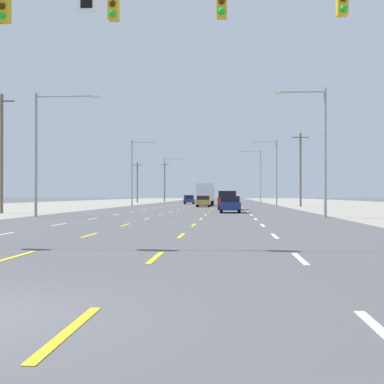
{
  "coord_description": "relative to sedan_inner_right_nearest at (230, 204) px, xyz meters",
  "views": [
    {
      "loc": [
        3.55,
        -6.75,
        1.53
      ],
      "look_at": [
        -0.85,
        60.35,
        1.91
      ],
      "focal_mm": 52.96,
      "sensor_mm": 36.0,
      "label": 1
    }
  ],
  "objects": [
    {
      "name": "ground_plane",
      "position": [
        -3.65,
        23.19,
        -0.76
      ],
      "size": [
        572.0,
        572.0,
        0.0
      ],
      "primitive_type": "plane",
      "color": "#4C4C4F"
    },
    {
      "name": "lot_apron_left",
      "position": [
        -28.4,
        23.19,
        -0.75
      ],
      "size": [
        28.0,
        440.0,
        0.01
      ],
      "primitive_type": "cube",
      "color": "gray",
      "rests_on": "ground"
    },
    {
      "name": "lane_markings",
      "position": [
        -3.65,
        61.69,
        -0.75
      ],
      "size": [
        10.64,
        227.6,
        0.01
      ],
      "color": "white",
      "rests_on": "ground"
    },
    {
      "name": "signal_span_wire",
      "position": [
        -3.83,
        -32.78,
        4.79
      ],
      "size": [
        26.4,
        0.53,
        9.28
      ],
      "color": "brown",
      "rests_on": "ground"
    },
    {
      "name": "sedan_inner_right_nearest",
      "position": [
        0.0,
        0.0,
        0.0
      ],
      "size": [
        1.8,
        4.5,
        1.46
      ],
      "color": "navy",
      "rests_on": "ground"
    },
    {
      "name": "suv_inner_right_near",
      "position": [
        -0.27,
        10.19,
        0.27
      ],
      "size": [
        1.98,
        4.9,
        1.98
      ],
      "color": "red",
      "rests_on": "ground"
    },
    {
      "name": "sedan_center_turn_mid",
      "position": [
        -3.44,
        24.2,
        0.0
      ],
      "size": [
        1.8,
        4.5,
        1.46
      ],
      "color": "#B28C33",
      "rests_on": "ground"
    },
    {
      "name": "box_truck_center_turn_midfar",
      "position": [
        -3.61,
        34.53,
        1.08
      ],
      "size": [
        2.4,
        7.2,
        3.23
      ],
      "color": "red",
      "rests_on": "ground"
    },
    {
      "name": "hatchback_inner_left_far",
      "position": [
        -6.97,
        48.0,
        0.03
      ],
      "size": [
        1.72,
        3.9,
        1.54
      ],
      "color": "navy",
      "rests_on": "ground"
    },
    {
      "name": "streetlight_left_row_0",
      "position": [
        -13.25,
        -10.23,
        4.46
      ],
      "size": [
        4.68,
        0.26,
        8.8
      ],
      "color": "gray",
      "rests_on": "ground"
    },
    {
      "name": "streetlight_right_row_0",
      "position": [
        6.13,
        -10.23,
        4.4
      ],
      "size": [
        3.65,
        0.26,
        8.92
      ],
      "color": "gray",
      "rests_on": "ground"
    },
    {
      "name": "streetlight_left_row_1",
      "position": [
        -13.43,
        29.56,
        4.6
      ],
      "size": [
        3.73,
        0.26,
        9.27
      ],
      "color": "gray",
      "rests_on": "ground"
    },
    {
      "name": "streetlight_right_row_1",
      "position": [
        6.13,
        29.56,
        4.58
      ],
      "size": [
        3.71,
        0.26,
        9.24
      ],
      "color": "gray",
      "rests_on": "ground"
    },
    {
      "name": "streetlight_left_row_2",
      "position": [
        -13.36,
        69.35,
        4.74
      ],
      "size": [
        4.19,
        0.26,
        9.44
      ],
      "color": "gray",
      "rests_on": "ground"
    },
    {
      "name": "streetlight_right_row_2",
      "position": [
        6.01,
        69.35,
        5.62
      ],
      "size": [
        4.9,
        0.26,
        10.97
      ],
      "color": "gray",
      "rests_on": "ground"
    },
    {
      "name": "utility_pole_left_row_0",
      "position": [
        -19.3,
        -2.92,
        4.49
      ],
      "size": [
        2.2,
        0.26,
        10.09
      ],
      "color": "brown",
      "rests_on": "ground"
    },
    {
      "name": "utility_pole_right_row_1",
      "position": [
        9.51,
        27.3,
        4.41
      ],
      "size": [
        2.2,
        0.26,
        9.93
      ],
      "color": "brown",
      "rests_on": "ground"
    },
    {
      "name": "utility_pole_left_row_2",
      "position": [
        -19.0,
        66.19,
        3.6
      ],
      "size": [
        2.2,
        0.26,
        8.34
      ],
      "color": "brown",
      "rests_on": "ground"
    },
    {
      "name": "utility_pole_left_row_3",
      "position": [
        -17.02,
        98.72,
        4.55
      ],
      "size": [
        2.2,
        0.26,
        10.22
      ],
      "color": "brown",
      "rests_on": "ground"
    }
  ]
}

